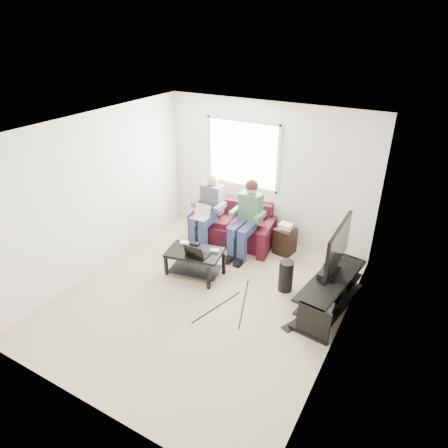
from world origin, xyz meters
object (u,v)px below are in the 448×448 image
Objects in this scene: sofa at (233,227)px; tv at (338,248)px; coffee_table at (195,257)px; tv_stand at (329,294)px; subwoofer at (286,276)px; end_table at (285,240)px.

tv is (2.19, -0.99, 0.69)m from sofa.
tv is at bearing 8.90° from coffee_table.
tv_stand is 0.72m from subwoofer.
subwoofer is at bearing -67.53° from end_table.
end_table reaches higher than subwoofer.
tv_stand is 1.46× the size of tv.
subwoofer is (1.47, -1.00, -0.03)m from sofa.
end_table reaches higher than coffee_table.
tv_stand is at bearing -7.27° from subwoofer.
tv_stand is at bearing -26.51° from sofa.
coffee_table is 1.65× the size of end_table.
coffee_table is at bearing -173.68° from tv_stand.
end_table is (-0.44, 1.05, 0.01)m from subwoofer.
coffee_table is at bearing -126.81° from end_table.
tv is at bearing -42.24° from end_table.
subwoofer is at bearing -34.22° from sofa.
sofa is 1.74× the size of coffee_table.
tv_stand is 2.71× the size of end_table.
tv reaches higher than coffee_table.
sofa is 1.78m from subwoofer.
sofa reaches higher than coffee_table.
end_table is (-1.15, 1.05, -0.71)m from tv.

